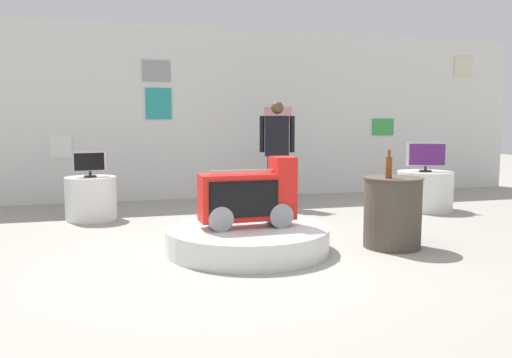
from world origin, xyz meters
TOP-DOWN VIEW (x-y plane):
  - ground_plane at (0.00, 0.00)m, footprint 30.00×30.00m
  - back_wall_display at (0.00, 4.24)m, footprint 12.92×0.13m
  - main_display_pedestal at (-0.13, 0.28)m, footprint 1.73×1.73m
  - novelty_firetruck_tv at (-0.11, 0.27)m, footprint 1.02×0.39m
  - display_pedestal_left_rear at (3.19, 2.04)m, footprint 0.85×0.85m
  - tv_on_left_rear at (3.19, 2.03)m, footprint 0.57×0.23m
  - display_pedestal_center_rear at (-1.80, 2.58)m, footprint 0.70×0.70m
  - tv_on_center_rear at (-1.80, 2.57)m, footprint 0.44×0.17m
  - side_table_round at (1.43, 0.01)m, footprint 0.64×0.64m
  - bottle_on_side_table at (1.32, -0.08)m, footprint 0.07×0.07m
  - shopper_browsing_near_truck at (1.04, 2.90)m, footprint 0.53×0.31m

SIDE VIEW (x-z plane):
  - ground_plane at x=0.00m, z-range 0.00..0.00m
  - main_display_pedestal at x=-0.13m, z-range 0.00..0.26m
  - display_pedestal_left_rear at x=3.19m, z-range 0.00..0.60m
  - display_pedestal_center_rear at x=-1.80m, z-range 0.00..0.60m
  - side_table_round at x=1.43m, z-range 0.01..0.78m
  - novelty_firetruck_tv at x=-0.11m, z-range 0.19..0.92m
  - tv_on_center_rear at x=-1.80m, z-range 0.62..0.97m
  - tv_on_left_rear at x=3.19m, z-range 0.63..1.07m
  - bottle_on_side_table at x=1.32m, z-range 0.74..1.04m
  - shopper_browsing_near_truck at x=1.04m, z-range 0.14..1.84m
  - back_wall_display at x=0.00m, z-range 0.00..3.03m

